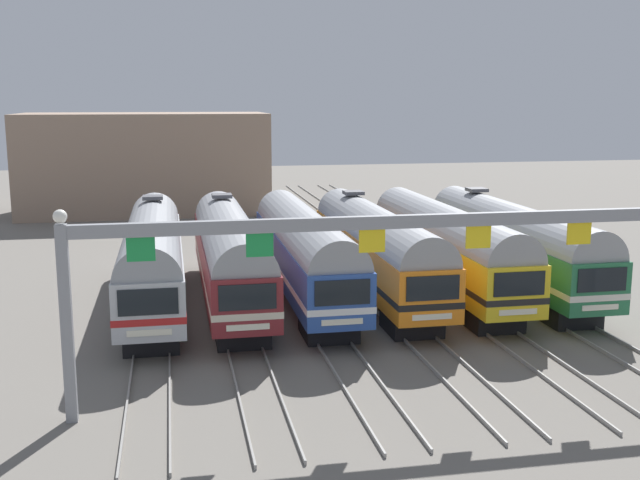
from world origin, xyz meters
The scene contains 10 objects.
ground_plane centered at (0.00, 0.00, 0.00)m, with size 160.00×160.00×0.00m, color slate.
track_bed centered at (0.00, 17.00, 0.07)m, with size 20.53×70.00×0.15m.
commuter_train_stainless centered at (-9.51, 0.00, 2.69)m, with size 2.88×18.06×5.05m.
commuter_train_maroon centered at (-5.71, 0.00, 2.69)m, with size 2.88×18.06×5.05m.
commuter_train_blue centered at (-1.90, -0.01, 2.69)m, with size 2.88×18.06×4.77m.
commuter_train_orange centered at (1.90, 0.00, 2.69)m, with size 2.88×18.06×5.05m.
commuter_train_yellow centered at (5.71, -0.01, 2.69)m, with size 2.88×18.06×4.77m.
commuter_train_green centered at (9.51, 0.00, 2.69)m, with size 2.88×18.06×5.05m.
catenary_gantry centered at (0.00, -13.50, 5.32)m, with size 24.26×0.44×6.97m.
maintenance_building centered at (-10.69, 34.07, 4.50)m, with size 21.93×10.00×9.01m, color gray.
Camera 1 is at (-8.50, -38.16, 10.37)m, focal length 43.17 mm.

